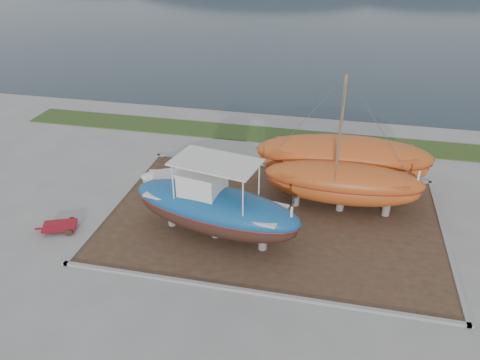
% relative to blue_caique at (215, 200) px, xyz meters
% --- Properties ---
extents(ground, '(140.00, 140.00, 0.00)m').
position_rel_blue_caique_xyz_m(ground, '(2.64, -1.68, -2.26)').
color(ground, gray).
rests_on(ground, ground).
extents(dirt_patch, '(18.00, 12.00, 0.06)m').
position_rel_blue_caique_xyz_m(dirt_patch, '(2.64, 2.32, -2.23)').
color(dirt_patch, '#422D1E').
rests_on(dirt_patch, ground).
extents(curb_frame, '(18.60, 12.60, 0.15)m').
position_rel_blue_caique_xyz_m(curb_frame, '(2.64, 2.32, -2.19)').
color(curb_frame, gray).
rests_on(curb_frame, ground).
extents(grass_strip, '(44.00, 3.00, 0.08)m').
position_rel_blue_caique_xyz_m(grass_strip, '(2.64, 13.82, -2.22)').
color(grass_strip, '#284219').
rests_on(grass_strip, ground).
extents(sea, '(260.00, 100.00, 0.04)m').
position_rel_blue_caique_xyz_m(sea, '(2.64, 68.32, -2.26)').
color(sea, '#182A31').
rests_on(sea, ground).
extents(blue_caique, '(9.54, 4.63, 4.40)m').
position_rel_blue_caique_xyz_m(blue_caique, '(0.00, 0.00, 0.00)').
color(blue_caique, '#16528A').
rests_on(blue_caique, dirt_patch).
extents(white_dinghy, '(4.69, 2.73, 1.33)m').
position_rel_blue_caique_xyz_m(white_dinghy, '(-3.51, 4.14, -1.54)').
color(white_dinghy, silver).
rests_on(white_dinghy, dirt_patch).
extents(orange_sailboat, '(8.79, 2.60, 7.84)m').
position_rel_blue_caique_xyz_m(orange_sailboat, '(6.26, 4.04, 1.72)').
color(orange_sailboat, '#AF4B1B').
rests_on(orange_sailboat, dirt_patch).
extents(orange_bare_hull, '(10.55, 3.73, 3.40)m').
position_rel_blue_caique_xyz_m(orange_bare_hull, '(6.17, 6.34, -0.50)').
color(orange_bare_hull, '#AF4B1B').
rests_on(orange_bare_hull, dirt_patch).
extents(red_trailer, '(2.85, 2.14, 0.36)m').
position_rel_blue_caique_xyz_m(red_trailer, '(-8.31, -1.23, -2.08)').
color(red_trailer, maroon).
rests_on(red_trailer, ground).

